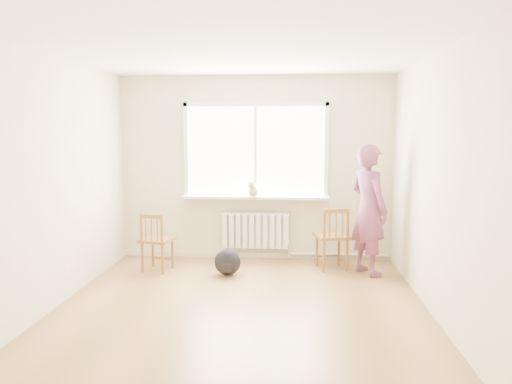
% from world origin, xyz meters
% --- Properties ---
extents(floor, '(4.50, 4.50, 0.00)m').
position_xyz_m(floor, '(0.00, 0.00, 0.00)').
color(floor, '#9F6C41').
rests_on(floor, ground).
extents(ceiling, '(4.50, 4.50, 0.00)m').
position_xyz_m(ceiling, '(0.00, 0.00, 2.70)').
color(ceiling, white).
rests_on(ceiling, back_wall).
extents(back_wall, '(4.00, 0.01, 2.70)m').
position_xyz_m(back_wall, '(0.00, 2.25, 1.35)').
color(back_wall, beige).
rests_on(back_wall, ground).
extents(window, '(2.12, 0.05, 1.42)m').
position_xyz_m(window, '(0.00, 2.22, 1.66)').
color(window, white).
rests_on(window, back_wall).
extents(windowsill, '(2.15, 0.22, 0.04)m').
position_xyz_m(windowsill, '(0.00, 2.14, 0.93)').
color(windowsill, white).
rests_on(windowsill, back_wall).
extents(radiator, '(1.00, 0.12, 0.55)m').
position_xyz_m(radiator, '(0.00, 2.16, 0.44)').
color(radiator, white).
rests_on(radiator, back_wall).
extents(heating_pipe, '(1.40, 0.04, 0.04)m').
position_xyz_m(heating_pipe, '(1.25, 2.19, 0.08)').
color(heating_pipe, silver).
rests_on(heating_pipe, back_wall).
extents(baseboard, '(4.00, 0.03, 0.08)m').
position_xyz_m(baseboard, '(0.00, 2.23, 0.04)').
color(baseboard, beige).
rests_on(baseboard, ground).
extents(chair_left, '(0.47, 0.45, 0.80)m').
position_xyz_m(chair_left, '(-1.30, 1.41, 0.40)').
color(chair_left, brown).
rests_on(chair_left, floor).
extents(chair_right, '(0.51, 0.50, 0.87)m').
position_xyz_m(chair_right, '(1.10, 1.66, 0.44)').
color(chair_right, brown).
rests_on(chair_right, floor).
extents(person, '(0.68, 0.75, 1.73)m').
position_xyz_m(person, '(1.55, 1.50, 0.87)').
color(person, '#CD446D').
rests_on(person, floor).
extents(cat, '(0.21, 0.39, 0.26)m').
position_xyz_m(cat, '(-0.02, 2.05, 1.06)').
color(cat, '#CCB08B').
rests_on(cat, windowsill).
extents(backpack, '(0.36, 0.27, 0.35)m').
position_xyz_m(backpack, '(-0.31, 1.31, 0.17)').
color(backpack, black).
rests_on(backpack, floor).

